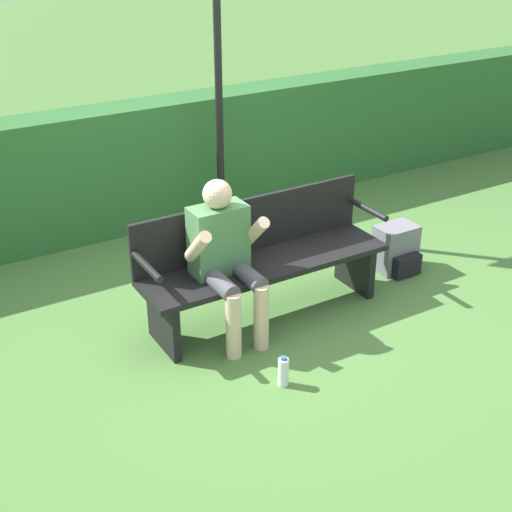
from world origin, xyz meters
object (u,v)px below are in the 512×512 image
(backpack, at_px, (396,249))
(water_bottle, at_px, (283,372))
(park_bench, at_px, (261,258))
(signpost, at_px, (218,62))
(person_seated, at_px, (225,252))

(backpack, height_order, water_bottle, backpack)
(park_bench, relative_size, backpack, 4.81)
(water_bottle, bearing_deg, signpost, 70.64)
(person_seated, distance_m, backpack, 1.81)
(park_bench, xyz_separation_m, water_bottle, (-0.37, -0.89, -0.37))
(signpost, bearing_deg, person_seated, -117.43)
(park_bench, xyz_separation_m, backpack, (1.37, 0.00, -0.28))
(park_bench, distance_m, person_seated, 0.44)
(person_seated, relative_size, signpost, 0.41)
(water_bottle, xyz_separation_m, signpost, (0.85, 2.43, 1.51))
(person_seated, height_order, water_bottle, person_seated)
(water_bottle, bearing_deg, person_seated, 90.59)
(backpack, bearing_deg, park_bench, -179.92)
(park_bench, distance_m, backpack, 1.40)
(park_bench, height_order, backpack, park_bench)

